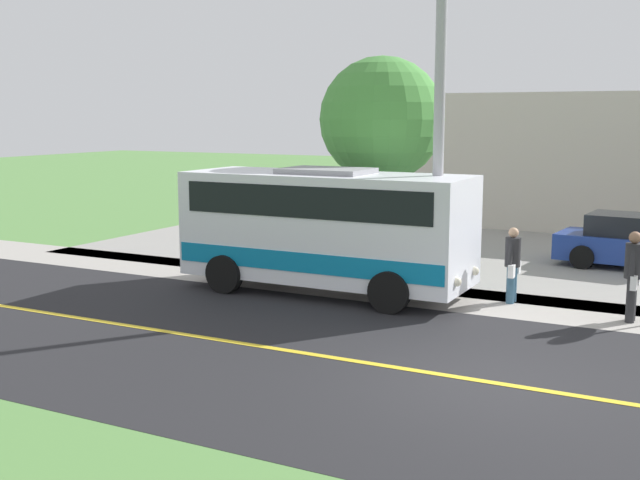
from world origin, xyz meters
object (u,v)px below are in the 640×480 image
shuttle_bus_front (326,225)px  street_light_pole (438,90)px  pedestrian_with_bags (633,273)px  tree_curbside (382,120)px  pedestrian_waiting (513,263)px

shuttle_bus_front → street_light_pole: 3.96m
pedestrian_with_bags → tree_curbside: (-2.48, -6.52, 2.98)m
pedestrian_waiting → pedestrian_with_bags: bearing=78.6°
pedestrian_with_bags → tree_curbside: bearing=-110.9°
shuttle_bus_front → street_light_pole: bearing=99.4°
street_light_pole → tree_curbside: street_light_pole is taller
pedestrian_waiting → tree_curbside: tree_curbside is taller
street_light_pole → tree_curbside: size_ratio=1.51×
pedestrian_with_bags → street_light_pole: (0.03, -4.15, 3.65)m
shuttle_bus_front → pedestrian_waiting: size_ratio=4.05×
pedestrian_with_bags → street_light_pole: 5.53m
tree_curbside → shuttle_bus_front: bearing=-2.4°
pedestrian_with_bags → pedestrian_waiting: (-0.51, -2.53, -0.09)m
tree_curbside → pedestrian_with_bags: bearing=69.1°
pedestrian_with_bags → street_light_pole: street_light_pole is taller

